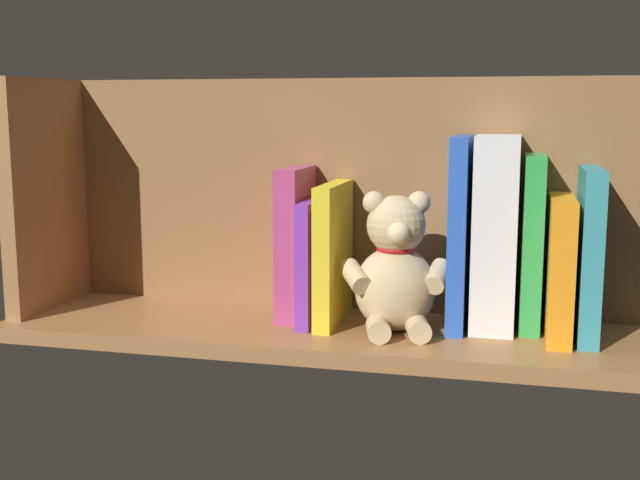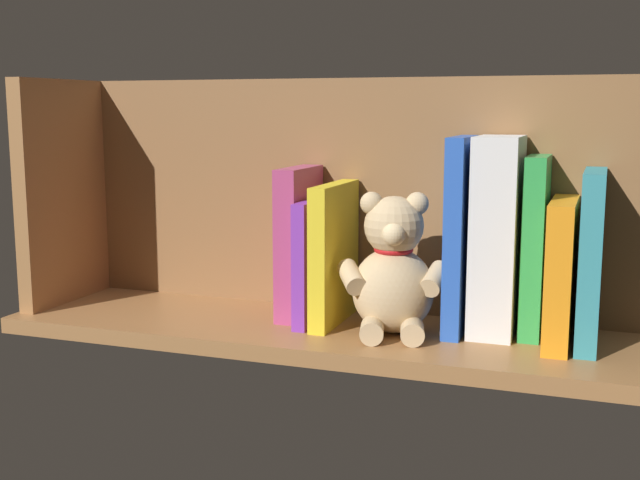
# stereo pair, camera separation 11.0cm
# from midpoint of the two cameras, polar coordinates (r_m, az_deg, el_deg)

# --- Properties ---
(ground_plane) EXTENTS (0.88, 0.25, 0.02)m
(ground_plane) POSITION_cam_midpoint_polar(r_m,az_deg,el_deg) (1.13, 2.81, -6.49)
(ground_plane) COLOR #9E6B3D
(shelf_back_panel) EXTENTS (0.88, 0.02, 0.34)m
(shelf_back_panel) POSITION_cam_midpoint_polar(r_m,az_deg,el_deg) (1.19, 4.32, 3.18)
(shelf_back_panel) COLOR brown
(shelf_back_panel) RESTS_ON ground_plane
(shelf_side_divider) EXTENTS (0.02, 0.19, 0.34)m
(shelf_side_divider) POSITION_cam_midpoint_polar(r_m,az_deg,el_deg) (1.28, -15.43, 3.28)
(shelf_side_divider) COLOR #9E6B3D
(shelf_side_divider) RESTS_ON ground_plane
(book_0) EXTENTS (0.03, 0.14, 0.22)m
(book_0) POSITION_cam_midpoint_polar(r_m,az_deg,el_deg) (1.08, 21.40, -1.27)
(book_0) COLOR teal
(book_0) RESTS_ON ground_plane
(book_1) EXTENTS (0.03, 0.15, 0.18)m
(book_1) POSITION_cam_midpoint_polar(r_m,az_deg,el_deg) (1.08, 19.49, -2.19)
(book_1) COLOR orange
(book_1) RESTS_ON ground_plane
(book_2) EXTENTS (0.03, 0.10, 0.24)m
(book_2) POSITION_cam_midpoint_polar(r_m,az_deg,el_deg) (1.10, 17.73, -0.47)
(book_2) COLOR green
(book_2) RESTS_ON ground_plane
(dictionary_thick_white) EXTENTS (0.06, 0.11, 0.26)m
(dictionary_thick_white) POSITION_cam_midpoint_polar(r_m,az_deg,el_deg) (1.09, 15.21, 0.24)
(dictionary_thick_white) COLOR silver
(dictionary_thick_white) RESTS_ON ground_plane
(book_3) EXTENTS (0.02, 0.12, 0.26)m
(book_3) POSITION_cam_midpoint_polar(r_m,az_deg,el_deg) (1.09, 12.73, 0.31)
(book_3) COLOR blue
(book_3) RESTS_ON ground_plane
(teddy_bear) EXTENTS (0.15, 0.14, 0.19)m
(teddy_bear) POSITION_cam_midpoint_polar(r_m,az_deg,el_deg) (1.07, 8.13, -2.27)
(teddy_bear) COLOR #D1B284
(teddy_bear) RESTS_ON ground_plane
(book_4) EXTENTS (0.02, 0.15, 0.19)m
(book_4) POSITION_cam_midpoint_polar(r_m,az_deg,el_deg) (1.12, 3.84, -0.99)
(book_4) COLOR yellow
(book_4) RESTS_ON ground_plane
(book_5) EXTENTS (0.02, 0.14, 0.17)m
(book_5) POSITION_cam_midpoint_polar(r_m,az_deg,el_deg) (1.13, 2.52, -1.44)
(book_5) COLOR purple
(book_5) RESTS_ON ground_plane
(book_6) EXTENTS (0.03, 0.12, 0.21)m
(book_6) POSITION_cam_midpoint_polar(r_m,az_deg,el_deg) (1.15, 1.25, -0.19)
(book_6) COLOR #B23F72
(book_6) RESTS_ON ground_plane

